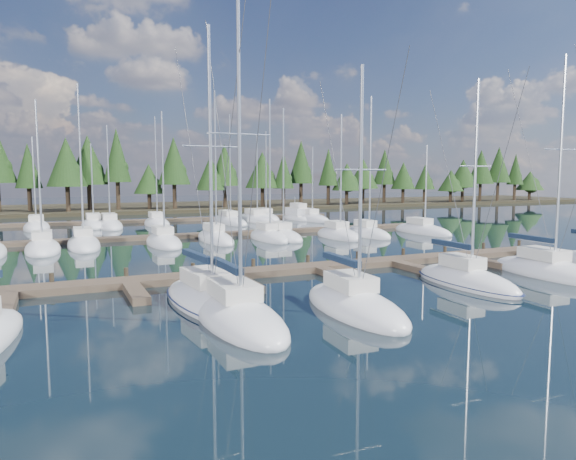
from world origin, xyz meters
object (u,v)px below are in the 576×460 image
front_sailboat_3 (354,306)px  front_sailboat_2 (237,316)px  front_sailboat_5 (548,271)px  motor_yacht_right (297,216)px  main_dock (319,269)px  front_sailboat_4 (466,281)px  front_sailboat_1 (209,300)px

front_sailboat_3 → front_sailboat_2: bearing=174.0°
front_sailboat_5 → motor_yacht_right: front_sailboat_5 is taller
main_dock → front_sailboat_4: size_ratio=3.55×
main_dock → motor_yacht_right: bearing=66.6°
front_sailboat_1 → front_sailboat_5: (21.66, -1.43, 0.01)m
front_sailboat_2 → front_sailboat_1: bearing=96.2°
main_dock → motor_yacht_right: (16.65, 38.39, 0.24)m
front_sailboat_2 → front_sailboat_3: size_ratio=1.22×
front_sailboat_1 → front_sailboat_5: front_sailboat_5 is taller
front_sailboat_1 → front_sailboat_4: 14.86m
motor_yacht_right → front_sailboat_3: bearing=-112.5°
motor_yacht_right → front_sailboat_2: bearing=-118.2°
front_sailboat_1 → front_sailboat_2: 3.23m
front_sailboat_2 → front_sailboat_3: 5.54m
main_dock → front_sailboat_2: size_ratio=3.04×
front_sailboat_3 → motor_yacht_right: 51.83m
front_sailboat_5 → front_sailboat_3: bearing=-171.5°
front_sailboat_3 → front_sailboat_5: front_sailboat_5 is taller
front_sailboat_2 → front_sailboat_4: 14.53m
front_sailboat_3 → main_dock: bearing=71.5°
front_sailboat_2 → motor_yacht_right: 53.67m
front_sailboat_1 → front_sailboat_3: bearing=-33.0°
front_sailboat_3 → front_sailboat_4: front_sailboat_4 is taller
motor_yacht_right → front_sailboat_5: bearing=-95.1°
front_sailboat_2 → front_sailboat_3: (5.51, -0.58, -0.01)m
main_dock → motor_yacht_right: 41.85m
front_sailboat_1 → front_sailboat_2: bearing=-83.8°
front_sailboat_3 → front_sailboat_5: bearing=8.5°
main_dock → front_sailboat_3: bearing=-108.5°
front_sailboat_4 → motor_yacht_right: front_sailboat_4 is taller
front_sailboat_2 → front_sailboat_5: bearing=4.8°
front_sailboat_1 → front_sailboat_4: bearing=-5.9°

